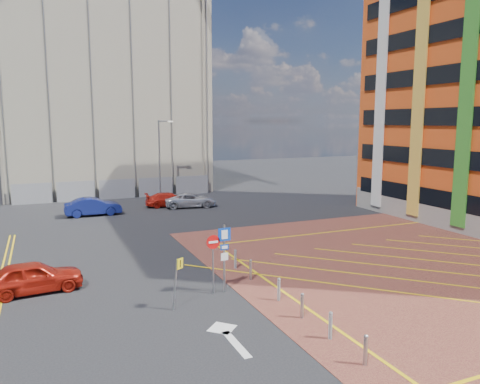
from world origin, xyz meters
TOP-DOWN VIEW (x-y plane):
  - ground at (0.00, 0.00)m, footprint 140.00×140.00m
  - forecourt at (14.00, 0.00)m, footprint 26.00×26.00m
  - lamp_back at (4.08, 28.00)m, footprint 1.53×0.16m
  - sign_cluster at (0.30, 0.98)m, footprint 1.17×0.12m
  - warning_sign at (-2.08, -0.16)m, footprint 0.56×0.38m
  - bollard_row at (2.30, -1.67)m, footprint 0.14×11.14m
  - construction_building at (0.00, 40.00)m, footprint 21.20×19.20m
  - construction_fence at (1.00, 30.00)m, footprint 21.60×0.06m
  - car_red_left at (-7.68, 4.41)m, footprint 4.53×2.19m
  - car_blue_back at (-3.20, 22.01)m, footprint 4.62×1.67m
  - car_red_back at (3.81, 23.63)m, footprint 4.62×2.25m
  - car_silver_back at (5.50, 22.52)m, footprint 5.04×2.95m

SIDE VIEW (x-z plane):
  - ground at x=0.00m, z-range 0.00..0.00m
  - forecourt at x=14.00m, z-range 0.00..0.02m
  - bollard_row at x=2.30m, z-range 0.02..0.92m
  - car_red_back at x=3.81m, z-range 0.00..1.29m
  - car_silver_back at x=5.50m, z-range 0.00..1.32m
  - car_red_left at x=-7.68m, z-range 0.00..1.49m
  - car_blue_back at x=-3.20m, z-range 0.00..1.52m
  - construction_fence at x=1.00m, z-range 0.00..2.00m
  - warning_sign at x=-2.08m, z-range 0.31..2.55m
  - sign_cluster at x=0.30m, z-range 0.35..3.55m
  - lamp_back at x=4.08m, z-range 0.36..8.36m
  - construction_building at x=0.00m, z-range 0.00..22.00m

